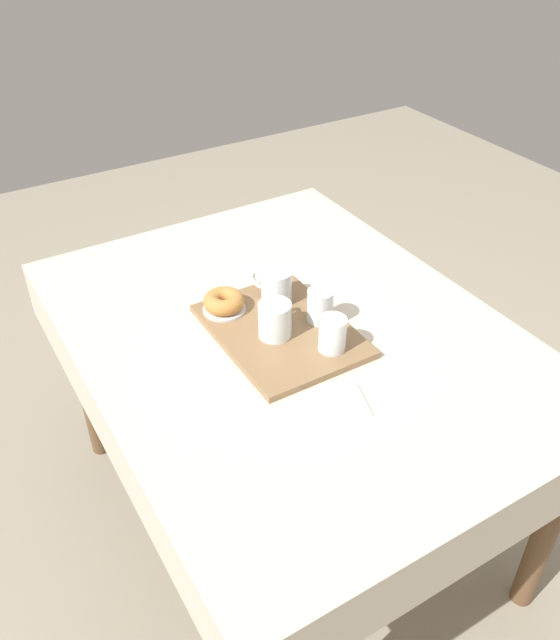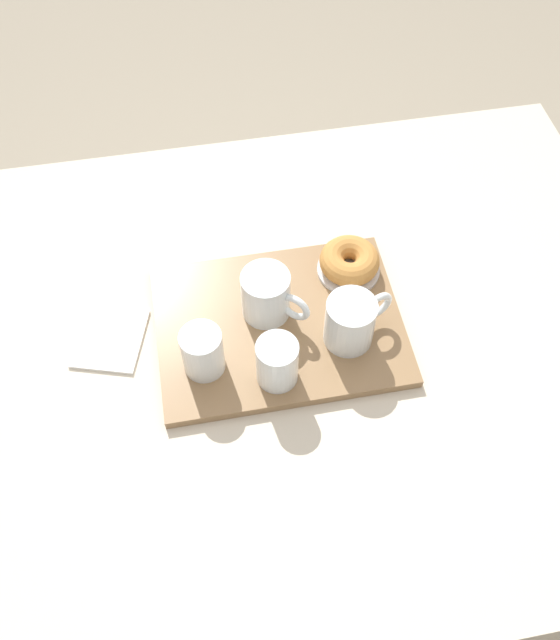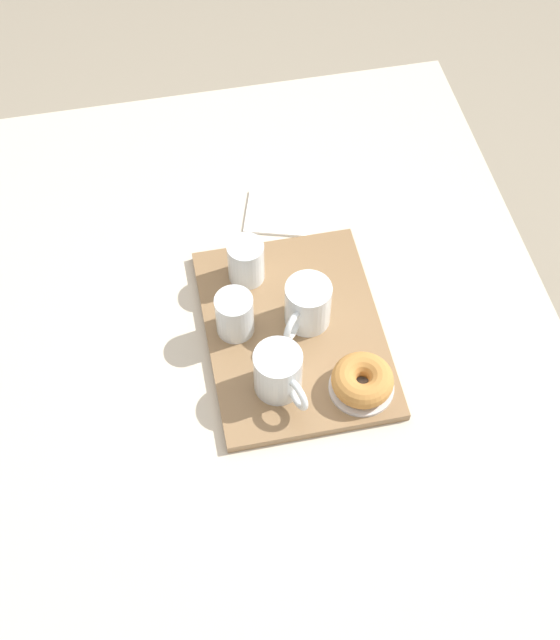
{
  "view_description": "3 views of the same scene",
  "coord_description": "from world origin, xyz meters",
  "px_view_note": "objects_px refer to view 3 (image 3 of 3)",
  "views": [
    {
      "loc": [
        1.16,
        -0.73,
        1.8
      ],
      "look_at": [
        -0.01,
        -0.03,
        0.8
      ],
      "focal_mm": 36.83,
      "sensor_mm": 36.0,
      "label": 1
    },
    {
      "loc": [
        0.12,
        0.62,
        1.77
      ],
      "look_at": [
        -0.0,
        -0.03,
        0.79
      ],
      "focal_mm": 38.15,
      "sensor_mm": 36.0,
      "label": 2
    },
    {
      "loc": [
        -0.83,
        0.16,
        2.07
      ],
      "look_at": [
        -0.01,
        -0.0,
        0.83
      ],
      "focal_mm": 47.16,
      "sensor_mm": 36.0,
      "label": 3
    }
  ],
  "objects_px": {
    "dining_table": "(278,363)",
    "serving_tray": "(294,332)",
    "water_glass_near": "(235,316)",
    "paper_napkin": "(278,214)",
    "donut_plate_left": "(361,387)",
    "sugar_donut_left": "(362,380)",
    "water_glass_far": "(246,263)",
    "tea_mug_left": "(279,373)",
    "tea_mug_right": "(307,306)"
  },
  "relations": [
    {
      "from": "dining_table",
      "to": "donut_plate_left",
      "type": "distance_m",
      "value": 0.22
    },
    {
      "from": "tea_mug_right",
      "to": "paper_napkin",
      "type": "relative_size",
      "value": 0.86
    },
    {
      "from": "dining_table",
      "to": "tea_mug_right",
      "type": "relative_size",
      "value": 12.45
    },
    {
      "from": "tea_mug_left",
      "to": "tea_mug_right",
      "type": "relative_size",
      "value": 1.12
    },
    {
      "from": "tea_mug_left",
      "to": "paper_napkin",
      "type": "xyz_separation_m",
      "value": [
        0.41,
        -0.08,
        -0.06
      ]
    },
    {
      "from": "sugar_donut_left",
      "to": "water_glass_near",
      "type": "bearing_deg",
      "value": 49.27
    },
    {
      "from": "tea_mug_left",
      "to": "water_glass_far",
      "type": "distance_m",
      "value": 0.25
    },
    {
      "from": "donut_plate_left",
      "to": "tea_mug_right",
      "type": "bearing_deg",
      "value": 21.01
    },
    {
      "from": "serving_tray",
      "to": "tea_mug_right",
      "type": "bearing_deg",
      "value": -56.69
    },
    {
      "from": "donut_plate_left",
      "to": "sugar_donut_left",
      "type": "bearing_deg",
      "value": 0.0
    },
    {
      "from": "tea_mug_right",
      "to": "donut_plate_left",
      "type": "relative_size",
      "value": 0.97
    },
    {
      "from": "dining_table",
      "to": "water_glass_near",
      "type": "height_order",
      "value": "water_glass_near"
    },
    {
      "from": "dining_table",
      "to": "paper_napkin",
      "type": "relative_size",
      "value": 10.71
    },
    {
      "from": "tea_mug_left",
      "to": "water_glass_far",
      "type": "bearing_deg",
      "value": 2.83
    },
    {
      "from": "serving_tray",
      "to": "sugar_donut_left",
      "type": "distance_m",
      "value": 0.17
    },
    {
      "from": "dining_table",
      "to": "serving_tray",
      "type": "height_order",
      "value": "serving_tray"
    },
    {
      "from": "donut_plate_left",
      "to": "tea_mug_left",
      "type": "bearing_deg",
      "value": 76.72
    },
    {
      "from": "sugar_donut_left",
      "to": "paper_napkin",
      "type": "height_order",
      "value": "sugar_donut_left"
    },
    {
      "from": "donut_plate_left",
      "to": "serving_tray",
      "type": "bearing_deg",
      "value": 31.84
    },
    {
      "from": "water_glass_near",
      "to": "paper_napkin",
      "type": "relative_size",
      "value": 0.69
    },
    {
      "from": "tea_mug_left",
      "to": "water_glass_far",
      "type": "relative_size",
      "value": 1.39
    },
    {
      "from": "serving_tray",
      "to": "donut_plate_left",
      "type": "xyz_separation_m",
      "value": [
        -0.14,
        -0.09,
        0.01
      ]
    },
    {
      "from": "dining_table",
      "to": "donut_plate_left",
      "type": "height_order",
      "value": "donut_plate_left"
    },
    {
      "from": "tea_mug_left",
      "to": "sugar_donut_left",
      "type": "xyz_separation_m",
      "value": [
        -0.03,
        -0.14,
        -0.02
      ]
    },
    {
      "from": "tea_mug_right",
      "to": "water_glass_far",
      "type": "distance_m",
      "value": 0.15
    },
    {
      "from": "sugar_donut_left",
      "to": "paper_napkin",
      "type": "distance_m",
      "value": 0.45
    },
    {
      "from": "serving_tray",
      "to": "sugar_donut_left",
      "type": "height_order",
      "value": "sugar_donut_left"
    },
    {
      "from": "donut_plate_left",
      "to": "paper_napkin",
      "type": "xyz_separation_m",
      "value": [
        0.44,
        0.06,
        -0.02
      ]
    },
    {
      "from": "donut_plate_left",
      "to": "paper_napkin",
      "type": "bearing_deg",
      "value": 7.88
    },
    {
      "from": "tea_mug_right",
      "to": "paper_napkin",
      "type": "height_order",
      "value": "tea_mug_right"
    },
    {
      "from": "water_glass_near",
      "to": "paper_napkin",
      "type": "distance_m",
      "value": 0.31
    },
    {
      "from": "tea_mug_left",
      "to": "paper_napkin",
      "type": "bearing_deg",
      "value": -11.14
    },
    {
      "from": "donut_plate_left",
      "to": "sugar_donut_left",
      "type": "height_order",
      "value": "sugar_donut_left"
    },
    {
      "from": "tea_mug_left",
      "to": "paper_napkin",
      "type": "height_order",
      "value": "tea_mug_left"
    },
    {
      "from": "water_glass_near",
      "to": "sugar_donut_left",
      "type": "relative_size",
      "value": 0.82
    },
    {
      "from": "tea_mug_right",
      "to": "sugar_donut_left",
      "type": "xyz_separation_m",
      "value": [
        -0.16,
        -0.06,
        -0.02
      ]
    },
    {
      "from": "serving_tray",
      "to": "water_glass_far",
      "type": "xyz_separation_m",
      "value": [
        0.14,
        0.06,
        0.05
      ]
    },
    {
      "from": "sugar_donut_left",
      "to": "water_glass_far",
      "type": "bearing_deg",
      "value": 28.43
    },
    {
      "from": "water_glass_far",
      "to": "paper_napkin",
      "type": "distance_m",
      "value": 0.19
    },
    {
      "from": "tea_mug_left",
      "to": "sugar_donut_left",
      "type": "distance_m",
      "value": 0.15
    },
    {
      "from": "serving_tray",
      "to": "sugar_donut_left",
      "type": "relative_size",
      "value": 3.91
    },
    {
      "from": "tea_mug_right",
      "to": "water_glass_far",
      "type": "bearing_deg",
      "value": 36.91
    },
    {
      "from": "tea_mug_right",
      "to": "paper_napkin",
      "type": "xyz_separation_m",
      "value": [
        0.28,
        -0.0,
        -0.06
      ]
    },
    {
      "from": "donut_plate_left",
      "to": "paper_napkin",
      "type": "distance_m",
      "value": 0.44
    },
    {
      "from": "tea_mug_right",
      "to": "water_glass_near",
      "type": "relative_size",
      "value": 1.25
    },
    {
      "from": "dining_table",
      "to": "water_glass_far",
      "type": "bearing_deg",
      "value": 14.02
    },
    {
      "from": "tea_mug_left",
      "to": "dining_table",
      "type": "bearing_deg",
      "value": -11.1
    },
    {
      "from": "water_glass_far",
      "to": "serving_tray",
      "type": "bearing_deg",
      "value": -155.34
    },
    {
      "from": "tea_mug_left",
      "to": "water_glass_near",
      "type": "height_order",
      "value": "tea_mug_left"
    },
    {
      "from": "serving_tray",
      "to": "water_glass_near",
      "type": "bearing_deg",
      "value": 77.35
    }
  ]
}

